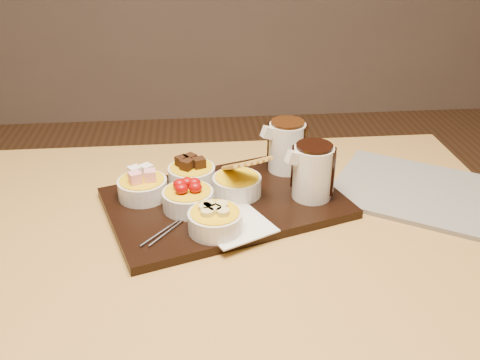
{
  "coord_description": "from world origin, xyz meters",
  "views": [
    {
      "loc": [
        -0.03,
        -0.86,
        1.31
      ],
      "look_at": [
        0.06,
        0.08,
        0.81
      ],
      "focal_mm": 40.0,
      "sensor_mm": 36.0,
      "label": 1
    }
  ],
  "objects": [
    {
      "name": "newspaper",
      "position": [
        0.44,
        0.09,
        0.76
      ],
      "size": [
        0.43,
        0.41,
        0.01
      ],
      "primitive_type": "cube",
      "rotation": [
        0.0,
        0.0,
        -0.57
      ],
      "color": "beige",
      "rests_on": "dining_table"
    },
    {
      "name": "bowl_bananas",
      "position": [
        0.0,
        -0.04,
        0.79
      ],
      "size": [
        0.1,
        0.1,
        0.04
      ],
      "primitive_type": "cylinder",
      "color": "silver",
      "rests_on": "serving_board"
    },
    {
      "name": "pitcher_milk_chocolate",
      "position": [
        0.17,
        0.2,
        0.82
      ],
      "size": [
        0.1,
        0.1,
        0.11
      ],
      "primitive_type": "cylinder",
      "rotation": [
        0.0,
        0.0,
        0.32
      ],
      "color": "silver",
      "rests_on": "serving_board"
    },
    {
      "name": "bowl_biscotti",
      "position": [
        0.05,
        0.09,
        0.79
      ],
      "size": [
        0.1,
        0.1,
        0.04
      ],
      "primitive_type": "cylinder",
      "color": "silver",
      "rests_on": "serving_board"
    },
    {
      "name": "fondue_skewers",
      "position": [
        -0.05,
        0.02,
        0.77
      ],
      "size": [
        0.22,
        0.19,
        0.01
      ],
      "primitive_type": null,
      "rotation": [
        0.0,
        0.0,
        -0.69
      ],
      "color": "silver",
      "rests_on": "serving_board"
    },
    {
      "name": "pitcher_dark_chocolate",
      "position": [
        0.2,
        0.07,
        0.82
      ],
      "size": [
        0.1,
        0.1,
        0.11
      ],
      "primitive_type": "cylinder",
      "rotation": [
        0.0,
        0.0,
        0.32
      ],
      "color": "silver",
      "rests_on": "serving_board"
    },
    {
      "name": "serving_board",
      "position": [
        0.03,
        0.08,
        0.76
      ],
      "size": [
        0.53,
        0.43,
        0.02
      ],
      "primitive_type": "cube",
      "rotation": [
        0.0,
        0.0,
        0.32
      ],
      "color": "black",
      "rests_on": "dining_table"
    },
    {
      "name": "dining_table",
      "position": [
        0.0,
        0.0,
        0.65
      ],
      "size": [
        1.2,
        0.8,
        0.75
      ],
      "color": "#BB8F45",
      "rests_on": "ground"
    },
    {
      "name": "bowl_cake",
      "position": [
        -0.04,
        0.15,
        0.79
      ],
      "size": [
        0.1,
        0.1,
        0.04
      ],
      "primitive_type": "cylinder",
      "color": "silver",
      "rests_on": "serving_board"
    },
    {
      "name": "bowl_strawberries",
      "position": [
        -0.05,
        0.05,
        0.79
      ],
      "size": [
        0.1,
        0.1,
        0.04
      ],
      "primitive_type": "cylinder",
      "color": "silver",
      "rests_on": "serving_board"
    },
    {
      "name": "napkin",
      "position": [
        0.04,
        -0.03,
        0.77
      ],
      "size": [
        0.16,
        0.16,
        0.0
      ],
      "primitive_type": "cube",
      "rotation": [
        0.0,
        0.0,
        0.46
      ],
      "color": "white",
      "rests_on": "serving_board"
    },
    {
      "name": "bowl_marshmallows",
      "position": [
        -0.14,
        0.1,
        0.79
      ],
      "size": [
        0.1,
        0.1,
        0.04
      ],
      "primitive_type": "cylinder",
      "color": "silver",
      "rests_on": "serving_board"
    }
  ]
}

